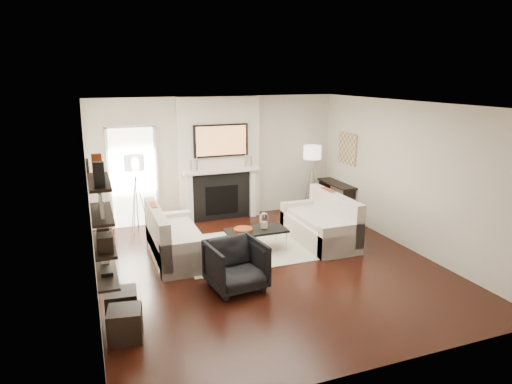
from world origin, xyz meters
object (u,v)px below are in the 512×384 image
object	(u,v)px
loveseat_left_base	(177,247)
armchair	(236,263)
ottoman_near	(122,305)
loveseat_right_base	(319,231)
coffee_table	(256,231)
lamp_left_shade	(134,163)
lamp_right_shade	(312,152)

from	to	relation	value
loveseat_left_base	armchair	xyz separation A→B (m)	(0.60, -1.48, 0.20)
loveseat_left_base	ottoman_near	distance (m)	2.11
loveseat_left_base	ottoman_near	xyz separation A→B (m)	(-1.10, -1.80, -0.01)
armchair	ottoman_near	size ratio (longest dim) A/B	2.03
loveseat_right_base	coffee_table	bearing A→B (deg)	-178.08
coffee_table	ottoman_near	size ratio (longest dim) A/B	2.75
loveseat_left_base	loveseat_right_base	distance (m)	2.73
loveseat_right_base	armchair	xyz separation A→B (m)	(-2.12, -1.33, 0.20)
lamp_left_shade	lamp_right_shade	distance (m)	3.90
armchair	lamp_right_shade	distance (m)	4.25
loveseat_right_base	coffee_table	size ratio (longest dim) A/B	1.64
lamp_left_shade	loveseat_right_base	bearing A→B (deg)	-29.73
loveseat_left_base	ottoman_near	world-z (taller)	loveseat_left_base
loveseat_right_base	lamp_right_shade	xyz separation A→B (m)	(0.69, 1.68, 1.24)
loveseat_right_base	ottoman_near	bearing A→B (deg)	-156.76
loveseat_left_base	lamp_right_shade	world-z (taller)	lamp_right_shade
loveseat_left_base	lamp_left_shade	world-z (taller)	lamp_left_shade
lamp_left_shade	ottoman_near	distance (m)	3.74
loveseat_right_base	ottoman_near	distance (m)	4.16
loveseat_left_base	lamp_left_shade	xyz separation A→B (m)	(-0.48, 1.68, 1.24)
armchair	lamp_left_shade	bearing A→B (deg)	101.80
loveseat_right_base	coffee_table	xyz separation A→B (m)	(-1.32, -0.04, 0.19)
lamp_left_shade	ottoman_near	size ratio (longest dim) A/B	1.00
lamp_right_shade	ottoman_near	world-z (taller)	lamp_right_shade
ottoman_near	lamp_right_shade	bearing A→B (deg)	36.34
lamp_left_shade	ottoman_near	bearing A→B (deg)	-100.12
coffee_table	armchair	world-z (taller)	armchair
lamp_right_shade	ottoman_near	xyz separation A→B (m)	(-4.52, -3.32, -1.25)
loveseat_left_base	armchair	size ratio (longest dim) A/B	2.22
loveseat_left_base	lamp_left_shade	size ratio (longest dim) A/B	4.50
loveseat_right_base	coffee_table	world-z (taller)	same
lamp_right_shade	ottoman_near	distance (m)	5.75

